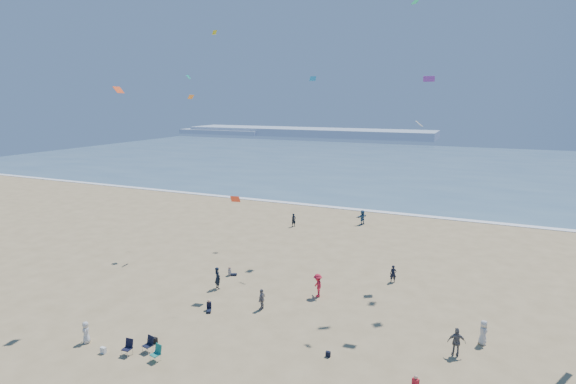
% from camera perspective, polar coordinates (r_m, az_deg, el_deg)
% --- Properties ---
extents(ocean, '(220.00, 100.00, 0.06)m').
position_cam_1_polar(ocean, '(112.70, 17.16, 3.24)').
color(ocean, '#476B84').
rests_on(ocean, ground).
extents(surf_line, '(220.00, 1.20, 0.08)m').
position_cam_1_polar(surf_line, '(64.07, 11.77, -2.50)').
color(surf_line, white).
rests_on(surf_line, ground).
extents(headland_far, '(110.00, 20.00, 3.20)m').
position_cam_1_polar(headland_far, '(200.06, 2.44, 7.62)').
color(headland_far, '#7A8EA8').
rests_on(headland_far, ground).
extents(headland_near, '(40.00, 14.00, 2.00)m').
position_cam_1_polar(headland_near, '(213.56, -8.20, 7.60)').
color(headland_near, '#7A8EA8').
rests_on(headland_near, ground).
extents(standing_flyers, '(24.13, 47.82, 1.90)m').
position_cam_1_polar(standing_flyers, '(33.22, 4.29, -14.31)').
color(standing_flyers, red).
rests_on(standing_flyers, ground).
extents(seated_group, '(18.50, 25.41, 0.84)m').
position_cam_1_polar(seated_group, '(27.99, -5.60, -20.72)').
color(seated_group, silver).
rests_on(seated_group, ground).
extents(chair_cluster, '(2.68, 1.47, 1.00)m').
position_cam_1_polar(chair_cluster, '(30.26, -17.92, -18.41)').
color(chair_cluster, black).
rests_on(chair_cluster, ground).
extents(white_tote, '(0.35, 0.20, 0.40)m').
position_cam_1_polar(white_tote, '(31.53, -22.41, -18.08)').
color(white_tote, silver).
rests_on(white_tote, ground).
extents(black_backpack, '(0.30, 0.22, 0.38)m').
position_cam_1_polar(black_backpack, '(31.58, -16.55, -17.63)').
color(black_backpack, black).
rests_on(black_backpack, ground).
extents(navy_bag, '(0.28, 0.18, 0.34)m').
position_cam_1_polar(navy_bag, '(29.18, 5.11, -19.82)').
color(navy_bag, black).
rests_on(navy_bag, ground).
extents(kites_aloft, '(42.89, 37.95, 27.98)m').
position_cam_1_polar(kites_aloft, '(29.87, 19.33, 12.34)').
color(kites_aloft, '#23B45D').
rests_on(kites_aloft, ground).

